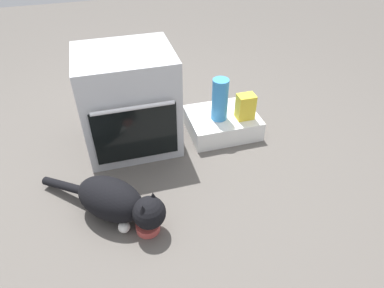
{
  "coord_description": "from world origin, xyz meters",
  "views": [
    {
      "loc": [
        -0.22,
        -1.52,
        1.48
      ],
      "look_at": [
        0.2,
        -0.04,
        0.25
      ],
      "focal_mm": 31.59,
      "sensor_mm": 36.0,
      "label": 1
    }
  ],
  "objects": [
    {
      "name": "water_bottle",
      "position": [
        0.5,
        0.32,
        0.29
      ],
      "size": [
        0.11,
        0.11,
        0.3
      ],
      "primitive_type": "cylinder",
      "color": "#388CD1",
      "rests_on": "pantry_cabinet"
    },
    {
      "name": "ground",
      "position": [
        0.0,
        0.0,
        0.0
      ],
      "size": [
        8.0,
        8.0,
        0.0
      ],
      "primitive_type": "plane",
      "color": "#56514C"
    },
    {
      "name": "pantry_cabinet",
      "position": [
        0.54,
        0.35,
        0.07
      ],
      "size": [
        0.49,
        0.39,
        0.14
      ],
      "primitive_type": "cube",
      "color": "white",
      "rests_on": "ground"
    },
    {
      "name": "oven",
      "position": [
        -0.1,
        0.4,
        0.33
      ],
      "size": [
        0.6,
        0.55,
        0.67
      ],
      "color": "#B7BABF",
      "rests_on": "ground"
    },
    {
      "name": "snack_bag",
      "position": [
        0.67,
        0.27,
        0.23
      ],
      "size": [
        0.12,
        0.09,
        0.18
      ],
      "primitive_type": "cube",
      "color": "yellow",
      "rests_on": "pantry_cabinet"
    },
    {
      "name": "food_bowl",
      "position": [
        -0.14,
        -0.38,
        0.03
      ],
      "size": [
        0.13,
        0.13,
        0.07
      ],
      "color": "#C64C47",
      "rests_on": "ground"
    },
    {
      "name": "cat",
      "position": [
        -0.27,
        -0.25,
        0.13
      ],
      "size": [
        0.66,
        0.61,
        0.25
      ],
      "rotation": [
        0.0,
        0.0,
        -0.74
      ],
      "color": "black",
      "rests_on": "ground"
    }
  ]
}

